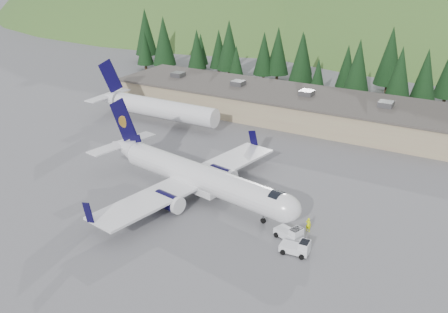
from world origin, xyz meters
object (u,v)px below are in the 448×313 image
terminal_building (282,104)px  baggage_tug_a (297,248)px  airliner (196,177)px  baggage_tug_b (291,234)px  ramp_worker (308,225)px  second_airliner (153,107)px

terminal_building → baggage_tug_a: bearing=-64.2°
airliner → baggage_tug_b: bearing=-3.7°
baggage_tug_b → ramp_worker: 3.01m
airliner → second_airliner: (-23.95, 21.83, 0.32)m
second_airliner → baggage_tug_b: second_airliner is taller
airliner → baggage_tug_a: (17.17, -6.07, -2.23)m
baggage_tug_a → baggage_tug_b: size_ratio=0.91×
baggage_tug_a → terminal_building: terminal_building is taller
airliner → terminal_building: airliner is taller
baggage_tug_b → airliner: bearing=-173.9°
terminal_building → ramp_worker: 43.94m
baggage_tug_b → ramp_worker: size_ratio=2.04×
baggage_tug_a → ramp_worker: bearing=92.9°
baggage_tug_b → second_airliner: bearing=166.9°
terminal_building → ramp_worker: size_ratio=39.20×
baggage_tug_b → terminal_building: bearing=135.0°
airliner → ramp_worker: size_ratio=18.69×
baggage_tug_a → ramp_worker: ramp_worker is taller
ramp_worker → terminal_building: bearing=-57.9°
baggage_tug_a → baggage_tug_b: 2.90m
terminal_building → ramp_worker: terminal_building is taller
baggage_tug_a → ramp_worker: size_ratio=1.85×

